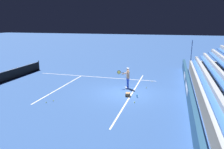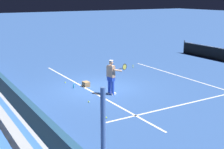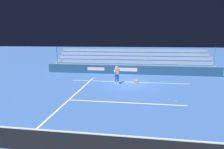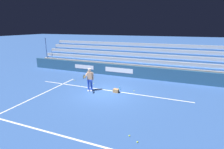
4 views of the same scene
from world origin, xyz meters
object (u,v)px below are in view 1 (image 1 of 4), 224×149
tennis_player (127,78)px  tennis_ball_near_player (46,102)px  tennis_ball_on_baseline (134,102)px  ball_box_cardboard (128,95)px  tennis_net (3,77)px  tennis_ball_toward_net (152,82)px  water_bottle (137,96)px  tennis_ball_stray_back (146,88)px  tennis_ball_by_box (53,101)px

tennis_player → tennis_ball_near_player: bearing=136.0°
tennis_ball_on_baseline → ball_box_cardboard: bearing=30.9°
tennis_ball_on_baseline → tennis_net: tennis_net is taller
tennis_player → tennis_ball_toward_net: (2.55, -1.78, -0.86)m
tennis_net → tennis_ball_toward_net: bearing=-73.9°
tennis_ball_near_player → water_bottle: bearing=-64.0°
tennis_player → tennis_ball_stray_back: 1.80m
tennis_ball_on_baseline → tennis_ball_near_player: bearing=106.2°
tennis_ball_near_player → tennis_ball_toward_net: same height
ball_box_cardboard → tennis_ball_on_baseline: 1.37m
tennis_ball_on_baseline → water_bottle: water_bottle is taller
tennis_ball_stray_back → tennis_net: bearing=97.5°
water_bottle → tennis_ball_stray_back: bearing=-8.5°
tennis_ball_on_baseline → tennis_net: (1.89, 12.36, 0.46)m
tennis_ball_by_box → tennis_net: 7.60m
tennis_ball_toward_net → tennis_ball_on_baseline: bearing=173.6°
tennis_ball_by_box → tennis_ball_on_baseline: same height
tennis_ball_stray_back → water_bottle: bearing=171.5°
tennis_player → ball_box_cardboard: bearing=-167.1°
tennis_ball_near_player → tennis_ball_toward_net: 9.70m
ball_box_cardboard → tennis_ball_stray_back: 2.62m
ball_box_cardboard → tennis_ball_near_player: ball_box_cardboard is taller
ball_box_cardboard → tennis_ball_toward_net: bearing=-16.7°
tennis_ball_toward_net → tennis_player: bearing=145.1°
tennis_player → tennis_net: (-1.20, 11.22, -0.40)m
tennis_player → tennis_ball_on_baseline: size_ratio=25.98×
tennis_ball_by_box → tennis_ball_toward_net: 9.19m
tennis_ball_stray_back → tennis_ball_toward_net: size_ratio=1.00×
ball_box_cardboard → tennis_net: tennis_net is taller
ball_box_cardboard → tennis_ball_stray_back: bearing=-23.9°
ball_box_cardboard → water_bottle: 0.70m
tennis_ball_on_baseline → water_bottle: bearing=0.4°
tennis_ball_toward_net → tennis_net: bearing=106.1°
tennis_player → tennis_net: tennis_player is taller
tennis_ball_toward_net → water_bottle: bearing=171.9°
tennis_ball_stray_back → tennis_ball_by_box: bearing=129.6°
tennis_net → ball_box_cardboard: bearing=-93.5°
tennis_ball_near_player → tennis_ball_by_box: 0.52m
tennis_player → ball_box_cardboard: 2.11m
tennis_ball_toward_net → tennis_ball_near_player: bearing=138.9°
ball_box_cardboard → water_bottle: bearing=-94.0°
tennis_ball_by_box → water_bottle: 5.94m
tennis_ball_near_player → tennis_net: (3.56, 6.62, 0.46)m
tennis_ball_stray_back → tennis_net: size_ratio=0.01×
tennis_player → tennis_ball_near_player: (-4.76, 4.60, -0.86)m
ball_box_cardboard → tennis_net: size_ratio=0.04×
tennis_ball_stray_back → tennis_ball_on_baseline: 3.59m
tennis_net → water_bottle: bearing=-93.5°
tennis_ball_stray_back → tennis_ball_on_baseline: size_ratio=1.00×
tennis_ball_stray_back → tennis_ball_on_baseline: bearing=174.2°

